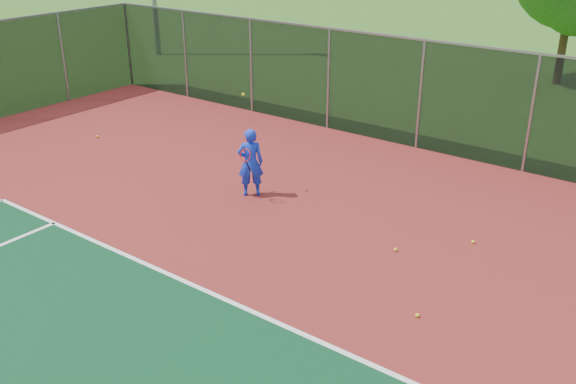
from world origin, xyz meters
name	(u,v)px	position (x,y,z in m)	size (l,w,h in m)	color
court_apron	(289,381)	(0.00, 2.00, 0.01)	(30.00, 20.00, 0.02)	maroon
fence_back	(531,113)	(0.00, 12.00, 1.56)	(30.00, 0.06, 3.03)	black
tennis_player	(250,162)	(-4.61, 6.69, 0.83)	(0.70, 0.76, 2.39)	#1633D2
practice_ball_0	(473,242)	(0.50, 7.50, 0.06)	(0.07, 0.07, 0.07)	yellow
practice_ball_1	(396,250)	(-0.59, 6.29, 0.06)	(0.07, 0.07, 0.07)	yellow
practice_ball_2	(417,315)	(0.75, 4.52, 0.06)	(0.07, 0.07, 0.07)	yellow
practice_ball_4	(257,163)	(-5.77, 8.32, 0.06)	(0.07, 0.07, 0.07)	yellow
practice_ball_5	(97,136)	(-10.90, 7.15, 0.06)	(0.07, 0.07, 0.07)	yellow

